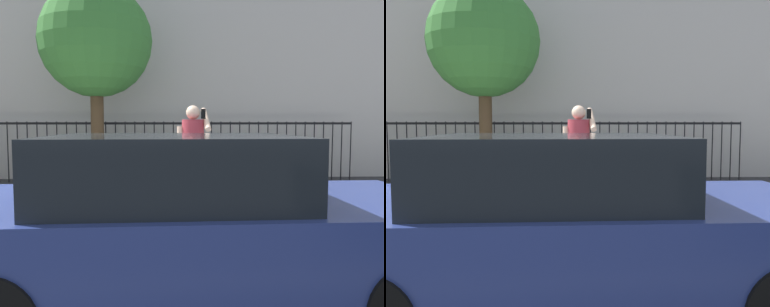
% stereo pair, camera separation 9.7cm
% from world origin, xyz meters
% --- Properties ---
extents(ground_plane, '(60.00, 60.00, 0.00)m').
position_xyz_m(ground_plane, '(0.00, 0.00, 0.00)').
color(ground_plane, '#28282B').
extents(sidewalk, '(28.00, 4.40, 0.15)m').
position_xyz_m(sidewalk, '(0.00, 2.20, 0.07)').
color(sidewalk, '#9E9B93').
rests_on(sidewalk, ground).
extents(building_facade, '(28.00, 4.00, 9.75)m').
position_xyz_m(building_facade, '(0.00, 8.50, 4.88)').
color(building_facade, '#BCB7B2').
rests_on(building_facade, ground).
extents(iron_fence, '(12.03, 0.04, 1.60)m').
position_xyz_m(iron_fence, '(0.00, 5.90, 1.02)').
color(iron_fence, black).
rests_on(iron_fence, ground).
extents(parked_hatchback, '(4.24, 1.93, 1.45)m').
position_xyz_m(parked_hatchback, '(1.27, -1.33, 0.70)').
color(parked_hatchback, navy).
rests_on(parked_hatchback, ground).
extents(pedestrian_on_phone, '(0.67, 0.49, 1.67)m').
position_xyz_m(pedestrian_on_phone, '(1.41, 1.44, 1.12)').
color(pedestrian_on_phone, beige).
rests_on(pedestrian_on_phone, sidewalk).
extents(street_tree_near, '(2.63, 2.63, 4.79)m').
position_xyz_m(street_tree_near, '(-0.65, 4.84, 3.45)').
color(street_tree_near, '#4C3823').
rests_on(street_tree_near, ground).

